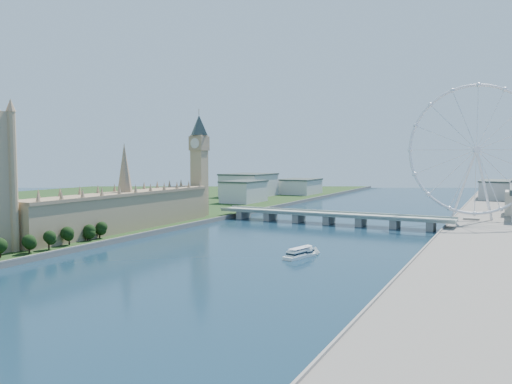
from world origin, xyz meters
The scene contains 10 objects.
ground centered at (0.00, 0.00, 0.00)m, with size 2000.00×2000.00×0.00m, color #193747.
bank_left centered at (-350.00, 250.00, 0.00)m, with size 500.00×1400.00×6.00m, color slate.
tree_row centered at (-113.00, 50.00, 8.95)m, with size 7.63×167.63×19.53m.
parliament_range centered at (-128.00, 170.00, 18.48)m, with size 24.00×200.00×70.00m.
big_ben centered at (-128.00, 278.00, 66.57)m, with size 20.02×20.02×110.00m.
westminster_bridge centered at (0.00, 300.00, 6.63)m, with size 220.00×22.00×9.50m.
london_eye centered at (119.98, 355.08, 67.52)m, with size 113.60×39.12×124.30m.
city_skyline centered at (39.22, 560.08, 16.96)m, with size 505.00×280.00×32.00m.
tour_boat_near centered at (34.96, 142.69, 0.00)m, with size 7.65×29.92×6.61m, color white, non-canonical shape.
tour_boat_far centered at (34.85, 141.94, 0.00)m, with size 6.46×25.49×5.59m, color white, non-canonical shape.
Camera 1 is at (147.85, -138.29, 61.36)m, focal length 35.00 mm.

